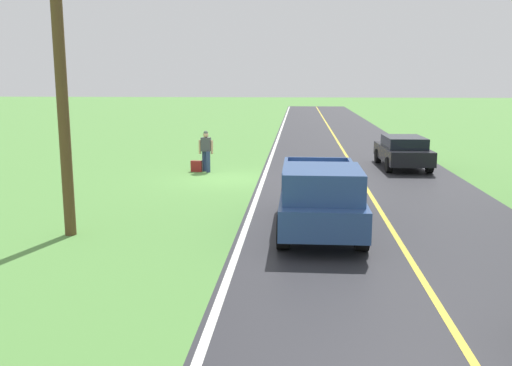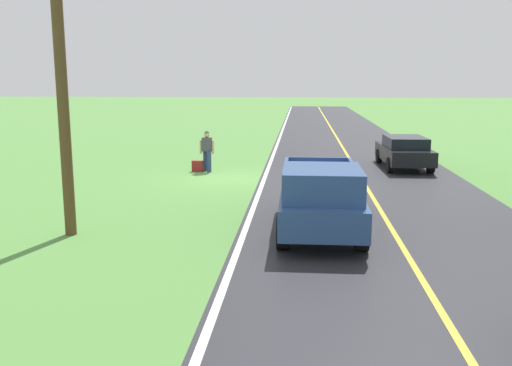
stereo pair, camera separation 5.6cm
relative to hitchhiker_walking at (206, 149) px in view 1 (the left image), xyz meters
name	(u,v)px [view 1 (the left image)]	position (x,y,z in m)	size (l,w,h in m)	color
ground_plane	(229,179)	(-1.17, 1.66, -0.98)	(200.00, 200.00, 0.00)	#568E42
road_surface	(362,180)	(-6.38, 1.66, -0.98)	(8.05, 120.00, 0.00)	#28282D
lane_edge_line	(263,179)	(-2.54, 1.66, -0.98)	(0.16, 117.60, 0.00)	silver
lane_centre_line	(362,180)	(-6.38, 1.66, -0.98)	(0.14, 117.60, 0.00)	gold
hitchhiker_walking	(206,149)	(0.00, 0.00, 0.00)	(0.62, 0.52, 1.75)	navy
suitcase_carried	(196,166)	(0.42, 0.06, -0.75)	(0.20, 0.46, 0.47)	maroon
pickup_truck_passing	(321,196)	(-4.48, 9.28, -0.01)	(2.10, 5.40, 1.82)	#2D4C84
sedan_near_oncoming	(403,151)	(-8.53, -1.68, -0.23)	(2.02, 4.45, 1.41)	black
utility_pole_roadside	(61,83)	(1.84, 9.94, 2.82)	(0.28, 0.28, 7.61)	brown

